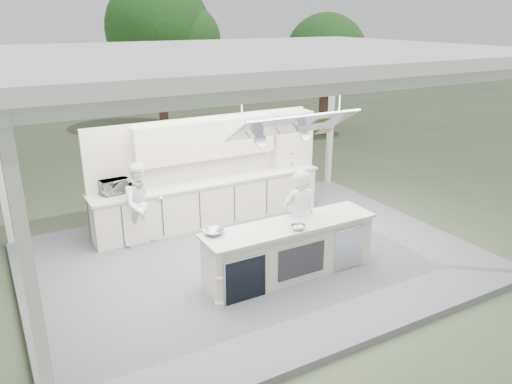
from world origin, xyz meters
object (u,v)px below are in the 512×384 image
demo_island (289,250)px  head_chef (299,218)px  sous_chef (142,204)px  back_counter (211,201)px

demo_island → head_chef: 0.61m
head_chef → sous_chef: 3.07m
demo_island → sous_chef: sous_chef is taller
demo_island → sous_chef: size_ratio=1.88×
sous_chef → demo_island: bearing=-57.6°
demo_island → back_counter: (-0.18, 2.81, 0.00)m
demo_island → back_counter: 2.82m
demo_island → sous_chef: 3.05m
sous_chef → back_counter: bearing=9.0°
back_counter → sous_chef: size_ratio=3.08×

